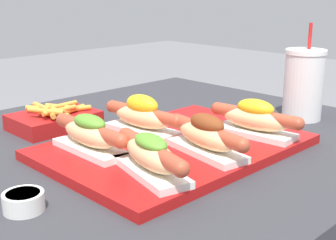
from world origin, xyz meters
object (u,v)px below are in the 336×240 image
object	(u,v)px
fries_basket	(54,119)
hot_dog_0	(151,155)
hot_dog_2	(255,119)
serving_tray	(175,147)
hot_dog_3	(90,134)
hot_dog_1	(207,135)
hot_dog_4	(143,116)
sauce_bowl	(24,201)
drink_cup	(304,84)

from	to	relation	value
fries_basket	hot_dog_0	bearing A→B (deg)	-98.45
hot_dog_0	hot_dog_2	size ratio (longest dim) A/B	0.98
serving_tray	hot_dog_0	size ratio (longest dim) A/B	2.42
hot_dog_3	serving_tray	bearing A→B (deg)	-25.32
serving_tray	hot_dog_1	xyz separation A→B (m)	(-0.01, -0.08, 0.04)
hot_dog_0	fries_basket	size ratio (longest dim) A/B	1.12
serving_tray	hot_dog_3	size ratio (longest dim) A/B	2.35
hot_dog_4	sauce_bowl	bearing A→B (deg)	-161.03
drink_cup	hot_dog_0	bearing A→B (deg)	-176.08
serving_tray	hot_dog_0	world-z (taller)	hot_dog_0
hot_dog_0	sauce_bowl	size ratio (longest dim) A/B	3.42
serving_tray	hot_dog_0	bearing A→B (deg)	-148.81
sauce_bowl	hot_dog_3	bearing A→B (deg)	27.36
serving_tray	hot_dog_3	xyz separation A→B (m)	(-0.15, 0.07, 0.04)
hot_dog_2	fries_basket	distance (m)	0.44
sauce_bowl	fries_basket	world-z (taller)	fries_basket
hot_dog_3	hot_dog_4	distance (m)	0.14
serving_tray	hot_dog_3	distance (m)	0.17
serving_tray	drink_cup	size ratio (longest dim) A/B	2.15
serving_tray	hot_dog_1	bearing A→B (deg)	-94.47
hot_dog_2	hot_dog_3	distance (m)	0.33
hot_dog_2	hot_dog_3	xyz separation A→B (m)	(-0.29, 0.15, -0.00)
sauce_bowl	drink_cup	bearing A→B (deg)	-2.04
drink_cup	fries_basket	bearing A→B (deg)	143.40
serving_tray	sauce_bowl	size ratio (longest dim) A/B	8.28
serving_tray	drink_cup	bearing A→B (deg)	-7.56
hot_dog_0	sauce_bowl	distance (m)	0.20
serving_tray	sauce_bowl	xyz separation A→B (m)	(-0.33, -0.02, 0.01)
hot_dog_3	sauce_bowl	xyz separation A→B (m)	(-0.18, -0.09, -0.04)
sauce_bowl	drink_cup	world-z (taller)	drink_cup
serving_tray	hot_dog_4	size ratio (longest dim) A/B	2.36
hot_dog_0	sauce_bowl	bearing A→B (deg)	162.02
drink_cup	sauce_bowl	bearing A→B (deg)	177.96
hot_dog_0	fries_basket	bearing A→B (deg)	81.55
hot_dog_1	hot_dog_4	bearing A→B (deg)	89.62
hot_dog_1	drink_cup	distance (m)	0.39
hot_dog_0	hot_dog_3	size ratio (longest dim) A/B	0.97
hot_dog_1	drink_cup	world-z (taller)	drink_cup
serving_tray	hot_dog_0	xyz separation A→B (m)	(-0.14, -0.09, 0.04)
serving_tray	hot_dog_3	world-z (taller)	hot_dog_3
hot_dog_1	hot_dog_4	world-z (taller)	hot_dog_4
serving_tray	hot_dog_1	size ratio (longest dim) A/B	2.38
hot_dog_2	drink_cup	xyz separation A→B (m)	(0.24, 0.03, 0.03)
hot_dog_0	hot_dog_4	distance (m)	0.22
drink_cup	hot_dog_1	bearing A→B (deg)	-174.96
fries_basket	serving_tray	bearing A→B (deg)	-73.82
hot_dog_4	hot_dog_1	bearing A→B (deg)	-90.38
hot_dog_3	drink_cup	world-z (taller)	drink_cup
serving_tray	fries_basket	distance (m)	0.31
hot_dog_0	hot_dog_1	xyz separation A→B (m)	(0.14, 0.00, 0.00)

